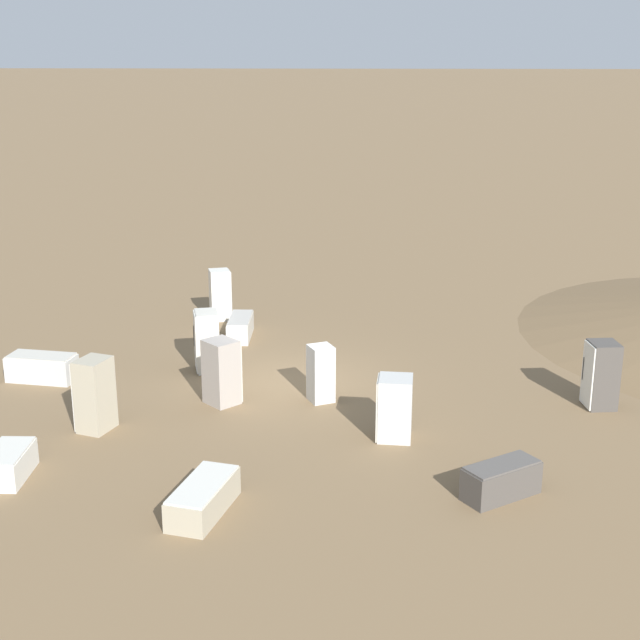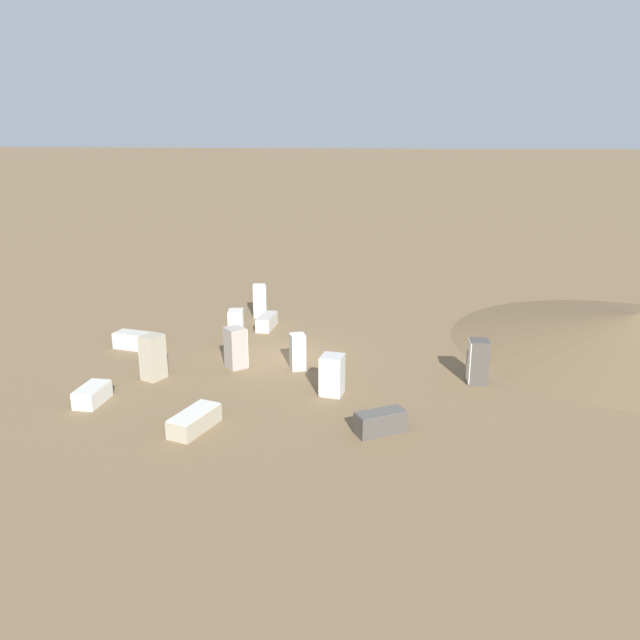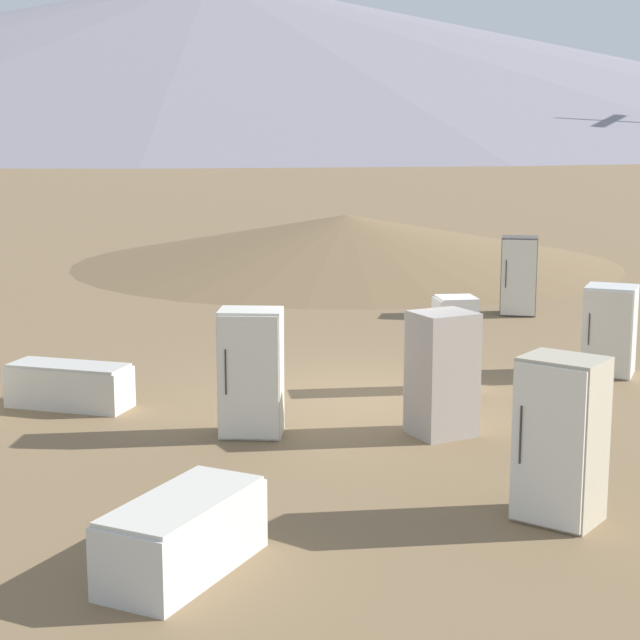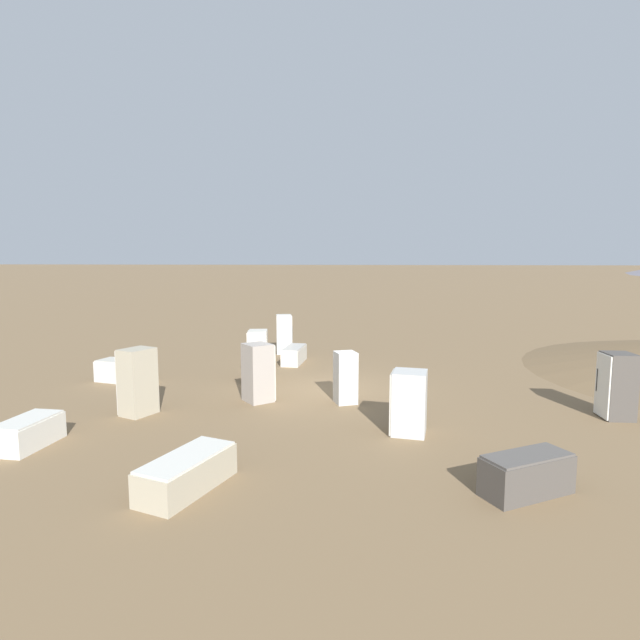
{
  "view_description": "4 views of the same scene",
  "coord_description": "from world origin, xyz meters",
  "views": [
    {
      "loc": [
        -2.29,
        21.69,
        8.24
      ],
      "look_at": [
        -0.68,
        -0.85,
        1.46
      ],
      "focal_mm": 50.0,
      "sensor_mm": 36.0,
      "label": 1
    },
    {
      "loc": [
        -6.61,
        23.2,
        8.65
      ],
      "look_at": [
        -1.36,
        -0.47,
        1.54
      ],
      "focal_mm": 35.0,
      "sensor_mm": 36.0,
      "label": 2
    },
    {
      "loc": [
        14.69,
        4.42,
        3.99
      ],
      "look_at": [
        -1.4,
        -1.14,
        0.83
      ],
      "focal_mm": 60.0,
      "sensor_mm": 36.0,
      "label": 3
    },
    {
      "loc": [
        -2.97,
        14.42,
        3.88
      ],
      "look_at": [
        0.44,
        -1.49,
        1.95
      ],
      "focal_mm": 28.0,
      "sensor_mm": 36.0,
      "label": 4
    }
  ],
  "objects": [
    {
      "name": "discarded_fridge_3",
      "position": [
        -2.63,
        3.33,
        0.72
      ],
      "size": [
        0.81,
        0.81,
        1.43
      ],
      "rotation": [
        0.0,
        0.0,
        4.66
      ],
      "color": "silver",
      "rests_on": "ground_plane"
    },
    {
      "name": "ground_plane",
      "position": [
        0.0,
        0.0,
        0.0
      ],
      "size": [
        1000.0,
        1000.0,
        0.0
      ],
      "primitive_type": "plane",
      "color": "brown"
    },
    {
      "name": "discarded_fridge_5",
      "position": [
        -0.84,
        1.2,
        0.71
      ],
      "size": [
        0.75,
        0.78,
        1.42
      ],
      "rotation": [
        0.0,
        0.0,
        3.61
      ],
      "color": "silver",
      "rests_on": "ground_plane"
    },
    {
      "name": "discarded_fridge_7",
      "position": [
        2.85,
        -5.56,
        0.82
      ],
      "size": [
        0.81,
        0.78,
        1.64
      ],
      "rotation": [
        0.0,
        0.0,
        1.9
      ],
      "color": "silver",
      "rests_on": "ground_plane"
    },
    {
      "name": "discarded_fridge_11",
      "position": [
        1.94,
        -3.75,
        0.31
      ],
      "size": [
        0.72,
        1.77,
        0.63
      ],
      "rotation": [
        0.0,
        0.0,
        3.19
      ],
      "color": "beige",
      "rests_on": "ground_plane"
    },
    {
      "name": "discarded_fridge_6",
      "position": [
        6.54,
        0.3,
        0.35
      ],
      "size": [
        1.83,
        0.97,
        0.7
      ],
      "rotation": [
        0.0,
        0.0,
        4.59
      ],
      "color": "silver",
      "rests_on": "ground_plane"
    },
    {
      "name": "discarded_fridge_1",
      "position": [
        2.37,
        -0.78,
        0.82
      ],
      "size": [
        0.81,
        0.92,
        1.65
      ],
      "rotation": [
        0.0,
        0.0,
        4.98
      ],
      "color": "beige",
      "rests_on": "ground_plane"
    },
    {
      "name": "discarded_fridge_0",
      "position": [
        4.14,
        3.33,
        0.85
      ],
      "size": [
        0.86,
        0.94,
        1.69
      ],
      "rotation": [
        0.0,
        0.0,
        4.41
      ],
      "color": "#B2A88E",
      "rests_on": "ground_plane"
    },
    {
      "name": "discarded_fridge_8",
      "position": [
        1.54,
        1.53,
        0.81
      ],
      "size": [
        1.01,
        1.01,
        1.61
      ],
      "rotation": [
        0.0,
        0.0,
        2.38
      ],
      "color": "#A89E93",
      "rests_on": "ground_plane"
    },
    {
      "name": "discarded_fridge_2",
      "position": [
        0.94,
        6.96,
        0.3
      ],
      "size": [
        1.15,
        1.97,
        0.6
      ],
      "rotation": [
        0.0,
        0.0,
        6.07
      ],
      "color": "#B2A88E",
      "rests_on": "ground_plane"
    },
    {
      "name": "discarded_fridge_4",
      "position": [
        5.14,
        5.82,
        0.3
      ],
      "size": [
        0.82,
        1.45,
        0.6
      ],
      "rotation": [
        0.0,
        0.0,
        0.05
      ],
      "color": "silver",
      "rests_on": "ground_plane"
    },
    {
      "name": "discarded_fridge_9",
      "position": [
        -4.68,
        5.93,
        0.34
      ],
      "size": [
        1.64,
        1.43,
        0.69
      ],
      "rotation": [
        0.0,
        0.0,
        2.19
      ],
      "color": "#4C4742",
      "rests_on": "ground_plane"
    },
    {
      "name": "discarded_fridge_10",
      "position": [
        -7.61,
        1.13,
        0.82
      ],
      "size": [
        0.79,
        0.82,
        1.64
      ],
      "rotation": [
        0.0,
        0.0,
        4.85
      ],
      "color": "#4C4742",
      "rests_on": "ground_plane"
    }
  ]
}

